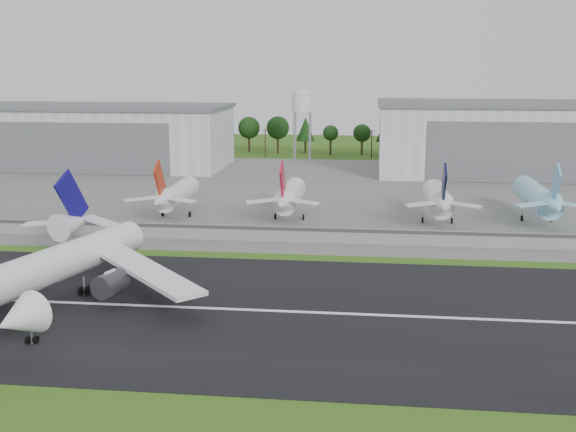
# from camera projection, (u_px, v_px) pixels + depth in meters

# --- Properties ---
(ground) EXTENTS (600.00, 600.00, 0.00)m
(ground) POSITION_uv_depth(u_px,v_px,m) (209.00, 332.00, 104.08)
(ground) COLOR #345D16
(ground) RESTS_ON ground
(runway) EXTENTS (320.00, 60.00, 0.10)m
(runway) POSITION_uv_depth(u_px,v_px,m) (223.00, 309.00, 113.79)
(runway) COLOR black
(runway) RESTS_ON ground
(runway_centerline) EXTENTS (220.00, 1.00, 0.02)m
(runway_centerline) POSITION_uv_depth(u_px,v_px,m) (223.00, 309.00, 113.77)
(runway_centerline) COLOR white
(runway_centerline) RESTS_ON runway
(apron) EXTENTS (320.00, 150.00, 0.10)m
(apron) POSITION_uv_depth(u_px,v_px,m) (297.00, 191.00, 220.67)
(apron) COLOR slate
(apron) RESTS_ON ground
(blast_fence) EXTENTS (240.00, 0.61, 3.50)m
(blast_fence) POSITION_uv_depth(u_px,v_px,m) (266.00, 233.00, 157.14)
(blast_fence) COLOR gray
(blast_fence) RESTS_ON ground
(hangar_west) EXTENTS (97.00, 44.00, 23.20)m
(hangar_west) POSITION_uv_depth(u_px,v_px,m) (99.00, 136.00, 271.25)
(hangar_west) COLOR silver
(hangar_west) RESTS_ON ground
(hangar_east) EXTENTS (102.00, 47.00, 25.20)m
(hangar_east) POSITION_uv_depth(u_px,v_px,m) (523.00, 138.00, 253.01)
(hangar_east) COLOR silver
(hangar_east) RESTS_ON ground
(water_tower) EXTENTS (8.40, 8.40, 29.40)m
(water_tower) POSITION_uv_depth(u_px,v_px,m) (302.00, 100.00, 279.38)
(water_tower) COLOR #99999E
(water_tower) RESTS_ON ground
(utility_poles) EXTENTS (230.00, 3.00, 12.00)m
(utility_poles) POSITION_uv_depth(u_px,v_px,m) (318.00, 158.00, 298.42)
(utility_poles) COLOR black
(utility_poles) RESTS_ON ground
(treeline) EXTENTS (320.00, 16.00, 22.00)m
(treeline) POSITION_uv_depth(u_px,v_px,m) (321.00, 154.00, 313.00)
(treeline) COLOR black
(treeline) RESTS_ON ground
(main_airliner) EXTENTS (55.23, 58.38, 18.17)m
(main_airliner) POSITION_uv_depth(u_px,v_px,m) (51.00, 274.00, 115.63)
(main_airliner) COLOR white
(main_airliner) RESTS_ON runway
(parked_jet_red_a) EXTENTS (7.36, 31.29, 16.46)m
(parked_jet_red_a) POSITION_uv_depth(u_px,v_px,m) (174.00, 195.00, 180.29)
(parked_jet_red_a) COLOR white
(parked_jet_red_a) RESTS_ON ground
(parked_jet_red_b) EXTENTS (7.36, 31.29, 16.60)m
(parked_jet_red_b) POSITION_uv_depth(u_px,v_px,m) (289.00, 197.00, 176.92)
(parked_jet_red_b) COLOR white
(parked_jet_red_b) RESTS_ON ground
(parked_jet_navy) EXTENTS (7.36, 31.29, 16.70)m
(parked_jet_navy) POSITION_uv_depth(u_px,v_px,m) (439.00, 200.00, 172.70)
(parked_jet_navy) COLOR silver
(parked_jet_navy) RESTS_ON ground
(parked_jet_skyblue) EXTENTS (7.36, 37.29, 16.79)m
(parked_jet_skyblue) POSITION_uv_depth(u_px,v_px,m) (539.00, 198.00, 174.72)
(parked_jet_skyblue) COLOR #90DAF9
(parked_jet_skyblue) RESTS_ON ground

